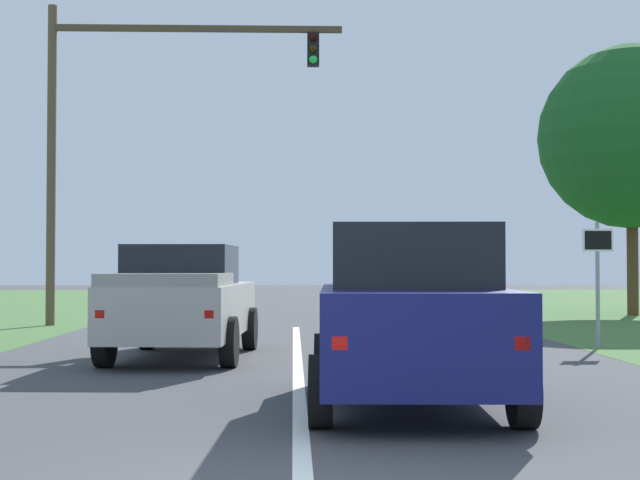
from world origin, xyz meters
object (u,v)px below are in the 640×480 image
Objects in this scene: pickup_truck_lead at (183,301)px; oak_tree_right at (631,137)px; red_suv_near at (409,313)px; keep_moving_sign at (598,267)px; traffic_light at (125,115)px.

oak_tree_right reaches higher than pickup_truck_lead.
pickup_truck_lead is at bearing 120.63° from red_suv_near.
oak_tree_right reaches higher than keep_moving_sign.
red_suv_near is 16.11m from traffic_light.
traffic_light reaches higher than pickup_truck_lead.
pickup_truck_lead is 8.00m from keep_moving_sign.
traffic_light is 13.27m from keep_moving_sign.
oak_tree_right is at bearing 16.48° from traffic_light.
traffic_light is at bearing -163.52° from oak_tree_right.
oak_tree_right is (9.61, 18.86, 4.70)m from red_suv_near.
keep_moving_sign reaches higher than pickup_truck_lead.
oak_tree_right is at bearing 66.70° from keep_moving_sign.
traffic_light is 3.53× the size of keep_moving_sign.
traffic_light is at bearing 145.67° from keep_moving_sign.
red_suv_near is 0.90× the size of pickup_truck_lead.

